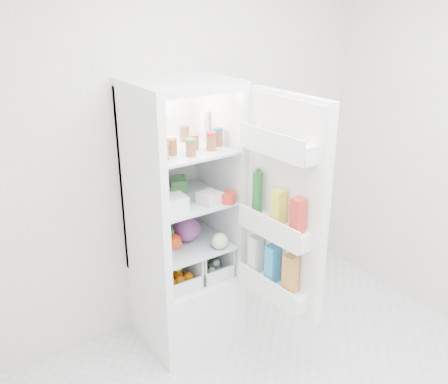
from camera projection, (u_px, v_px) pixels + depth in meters
room_walls at (358, 161)px, 2.16m from camera, size 3.02×3.02×2.61m
refrigerator at (182, 248)px, 3.36m from camera, size 0.60×0.60×1.80m
shelf_low at (186, 242)px, 3.29m from camera, size 0.49×0.53×0.01m
shelf_mid at (185, 199)px, 3.17m from camera, size 0.49×0.53×0.02m
shelf_top at (183, 149)px, 3.05m from camera, size 0.49×0.53×0.02m
crisper_left at (170, 264)px, 3.27m from camera, size 0.23×0.46×0.22m
crisper_right at (202, 254)px, 3.40m from camera, size 0.23×0.46×0.22m
condiment_jars at (186, 144)px, 2.98m from camera, size 0.46×0.34×0.08m
squeeze_bottle at (205, 125)px, 3.19m from camera, size 0.06×0.06×0.18m
tub_white at (174, 203)px, 2.98m from camera, size 0.15×0.15×0.09m
tub_cream at (210, 198)px, 3.07m from camera, size 0.15×0.15×0.07m
tin_red at (228, 198)px, 3.08m from camera, size 0.12×0.12×0.06m
foil_tray at (168, 194)px, 3.18m from camera, size 0.19×0.17×0.04m
tub_green at (178, 184)px, 3.27m from camera, size 0.15×0.17×0.08m
red_cabbage at (187, 229)px, 3.26m from camera, size 0.18×0.18×0.18m
bell_pepper at (173, 242)px, 3.15m from camera, size 0.11×0.11×0.11m
mushroom_bowl at (166, 245)px, 3.16m from camera, size 0.17×0.17×0.07m
salad_bag at (220, 241)px, 3.17m from camera, size 0.11×0.11×0.11m
citrus_pile at (173, 270)px, 3.27m from camera, size 0.20×0.31×0.16m
veg_pile at (203, 260)px, 3.42m from camera, size 0.16×0.30×0.10m
fridge_door at (282, 212)px, 2.88m from camera, size 0.21×0.60×1.30m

